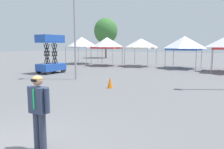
# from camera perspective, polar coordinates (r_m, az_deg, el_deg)

# --- Properties ---
(canopy_tent_behind_center) EXTENTS (3.44, 3.44, 3.49)m
(canopy_tent_behind_center) POSITION_cam_1_polar(r_m,az_deg,el_deg) (28.48, -8.01, 8.42)
(canopy_tent_behind_center) COLOR #9E9EA3
(canopy_tent_behind_center) RESTS_ON ground
(canopy_tent_far_right) EXTENTS (3.05, 3.05, 3.37)m
(canopy_tent_far_right) POSITION_cam_1_polar(r_m,az_deg,el_deg) (25.65, -1.34, 8.38)
(canopy_tent_far_right) COLOR #9E9EA3
(canopy_tent_far_right) RESTS_ON ground
(canopy_tent_behind_right) EXTENTS (3.08, 3.08, 3.20)m
(canopy_tent_behind_right) POSITION_cam_1_polar(r_m,az_deg,el_deg) (24.99, 7.70, 8.10)
(canopy_tent_behind_right) COLOR #9E9EA3
(canopy_tent_behind_right) RESTS_ON ground
(canopy_tent_center) EXTENTS (3.41, 3.41, 3.37)m
(canopy_tent_center) POSITION_cam_1_polar(r_m,az_deg,el_deg) (23.81, 18.69, 7.87)
(canopy_tent_center) COLOR #9E9EA3
(canopy_tent_center) RESTS_ON ground
(scissor_lift) EXTENTS (1.64, 2.44, 3.31)m
(scissor_lift) POSITION_cam_1_polar(r_m,az_deg,el_deg) (19.55, -15.92, 3.43)
(scissor_lift) COLOR black
(scissor_lift) RESTS_ON ground
(person_foreground) EXTENTS (0.65, 0.26, 1.78)m
(person_foreground) POSITION_cam_1_polar(r_m,az_deg,el_deg) (5.19, -18.89, -8.42)
(person_foreground) COLOR #33384C
(person_foreground) RESTS_ON ground
(light_pole_near_lift) EXTENTS (0.36, 0.36, 9.73)m
(light_pole_near_lift) POSITION_cam_1_polar(r_m,az_deg,el_deg) (15.81, -10.02, 18.63)
(light_pole_near_lift) COLOR #9E9EA3
(light_pole_near_lift) RESTS_ON ground
(tree_behind_tents_left) EXTENTS (4.41, 4.41, 7.54)m
(tree_behind_tents_left) POSITION_cam_1_polar(r_m,az_deg,el_deg) (41.37, -1.67, 11.50)
(tree_behind_tents_left) COLOR brown
(tree_behind_tents_left) RESTS_ON ground
(traffic_cone_lot_center) EXTENTS (0.32, 0.32, 0.53)m
(traffic_cone_lot_center) POSITION_cam_1_polar(r_m,az_deg,el_deg) (12.12, -19.72, -3.01)
(traffic_cone_lot_center) COLOR orange
(traffic_cone_lot_center) RESTS_ON ground
(traffic_cone_near_barrier) EXTENTS (0.32, 0.32, 0.64)m
(traffic_cone_near_barrier) POSITION_cam_1_polar(r_m,az_deg,el_deg) (12.29, -0.52, -2.14)
(traffic_cone_near_barrier) COLOR orange
(traffic_cone_near_barrier) RESTS_ON ground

